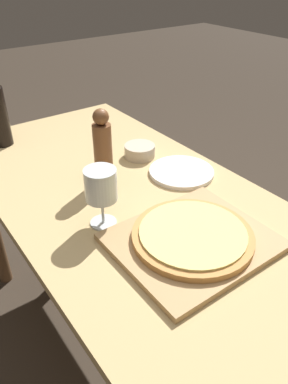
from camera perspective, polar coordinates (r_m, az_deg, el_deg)
ground_plane at (r=1.64m, az=1.63°, el=-25.66°), size 12.00×12.00×0.00m
dining_table at (r=1.13m, az=2.16°, el=-7.81°), size 0.73×1.80×0.76m
cutting_board at (r=0.98m, az=7.55°, el=-7.35°), size 0.39×0.33×0.02m
pizza at (r=0.97m, az=7.63°, el=-6.42°), size 0.31×0.31×0.02m
pepper_mill at (r=1.18m, az=-6.29°, el=6.48°), size 0.06×0.06×0.25m
wine_glass at (r=0.98m, az=-6.59°, el=0.84°), size 0.09×0.09×0.17m
small_bowl at (r=1.38m, az=-0.65°, el=6.28°), size 0.11×0.11×0.05m
dinner_plate at (r=1.28m, az=5.72°, el=3.08°), size 0.22×0.22×0.01m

